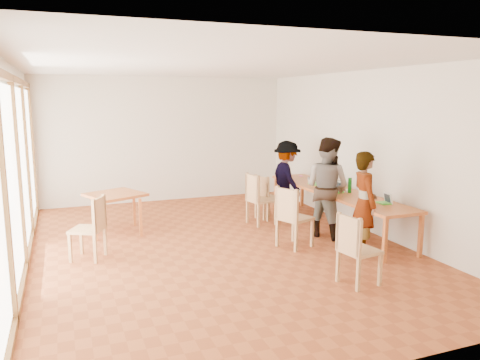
% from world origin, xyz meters
% --- Properties ---
extents(ground, '(8.00, 8.00, 0.00)m').
position_xyz_m(ground, '(0.00, 0.00, 0.00)').
color(ground, '#9E4D26').
rests_on(ground, ground).
extents(wall_back, '(6.00, 0.10, 3.00)m').
position_xyz_m(wall_back, '(0.00, 4.00, 1.50)').
color(wall_back, beige).
rests_on(wall_back, ground).
extents(wall_front, '(6.00, 0.10, 3.00)m').
position_xyz_m(wall_front, '(0.00, -4.00, 1.50)').
color(wall_front, beige).
rests_on(wall_front, ground).
extents(wall_right, '(0.10, 8.00, 3.00)m').
position_xyz_m(wall_right, '(3.00, 0.00, 1.50)').
color(wall_right, beige).
rests_on(wall_right, ground).
extents(window_wall, '(0.10, 8.00, 3.00)m').
position_xyz_m(window_wall, '(-2.96, 0.00, 1.50)').
color(window_wall, white).
rests_on(window_wall, ground).
extents(ceiling, '(6.00, 8.00, 0.04)m').
position_xyz_m(ceiling, '(0.00, 0.00, 3.02)').
color(ceiling, white).
rests_on(ceiling, wall_back).
extents(communal_table, '(0.80, 4.00, 0.75)m').
position_xyz_m(communal_table, '(2.50, 0.27, 0.70)').
color(communal_table, '#C7632C').
rests_on(communal_table, ground).
extents(side_table, '(0.90, 0.90, 0.75)m').
position_xyz_m(side_table, '(-1.47, 1.47, 0.67)').
color(side_table, '#C7632C').
rests_on(side_table, ground).
extents(chair_near, '(0.52, 0.52, 0.52)m').
position_xyz_m(chair_near, '(1.20, -2.24, 0.60)').
color(chair_near, tan).
rests_on(chair_near, ground).
extents(chair_mid, '(0.63, 0.63, 0.55)m').
position_xyz_m(chair_mid, '(1.15, -0.51, 0.64)').
color(chair_mid, tan).
rests_on(chair_mid, ground).
extents(chair_far, '(0.55, 0.55, 0.54)m').
position_xyz_m(chair_far, '(1.20, 1.06, 0.63)').
color(chair_far, tan).
rests_on(chair_far, ground).
extents(chair_empty, '(0.54, 0.54, 0.49)m').
position_xyz_m(chair_empty, '(1.53, 1.41, 0.56)').
color(chair_empty, tan).
rests_on(chair_empty, ground).
extents(chair_spare, '(0.62, 0.62, 0.53)m').
position_xyz_m(chair_spare, '(-1.95, 0.09, 0.61)').
color(chair_spare, tan).
rests_on(chair_spare, ground).
extents(person_near, '(0.52, 0.68, 1.67)m').
position_xyz_m(person_near, '(2.11, -1.19, 0.83)').
color(person_near, gray).
rests_on(person_near, ground).
extents(person_mid, '(0.99, 1.08, 1.80)m').
position_xyz_m(person_mid, '(2.08, -0.11, 0.90)').
color(person_mid, gray).
rests_on(person_mid, ground).
extents(person_far, '(0.63, 1.05, 1.60)m').
position_xyz_m(person_far, '(2.10, 1.55, 0.80)').
color(person_far, gray).
rests_on(person_far, ground).
extents(laptop_near, '(0.20, 0.23, 0.19)m').
position_xyz_m(laptop_near, '(2.66, -1.02, 0.80)').
color(laptop_near, '#59CD40').
rests_on(laptop_near, communal_table).
extents(laptop_mid, '(0.27, 0.29, 0.21)m').
position_xyz_m(laptop_mid, '(2.44, 0.12, 0.81)').
color(laptop_mid, '#59CD40').
rests_on(laptop_mid, communal_table).
extents(laptop_far, '(0.24, 0.27, 0.21)m').
position_xyz_m(laptop_far, '(2.48, 0.94, 0.81)').
color(laptop_far, '#59CD40').
rests_on(laptop_far, communal_table).
extents(yellow_mug, '(0.12, 0.12, 0.09)m').
position_xyz_m(yellow_mug, '(2.30, -0.96, 0.80)').
color(yellow_mug, gold).
rests_on(yellow_mug, communal_table).
extents(green_bottle, '(0.07, 0.07, 0.28)m').
position_xyz_m(green_bottle, '(2.61, -0.03, 0.89)').
color(green_bottle, '#0F6716').
rests_on(green_bottle, communal_table).
extents(clear_glass, '(0.07, 0.07, 0.09)m').
position_xyz_m(clear_glass, '(2.24, 1.81, 0.80)').
color(clear_glass, silver).
rests_on(clear_glass, communal_table).
extents(condiment_cup, '(0.08, 0.08, 0.06)m').
position_xyz_m(condiment_cup, '(2.61, 0.01, 0.78)').
color(condiment_cup, white).
rests_on(condiment_cup, communal_table).
extents(pink_phone, '(0.05, 0.10, 0.01)m').
position_xyz_m(pink_phone, '(2.67, 1.98, 0.76)').
color(pink_phone, '#E64A9D').
rests_on(pink_phone, communal_table).
extents(black_pouch, '(0.16, 0.26, 0.09)m').
position_xyz_m(black_pouch, '(2.81, 0.63, 0.80)').
color(black_pouch, black).
rests_on(black_pouch, communal_table).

